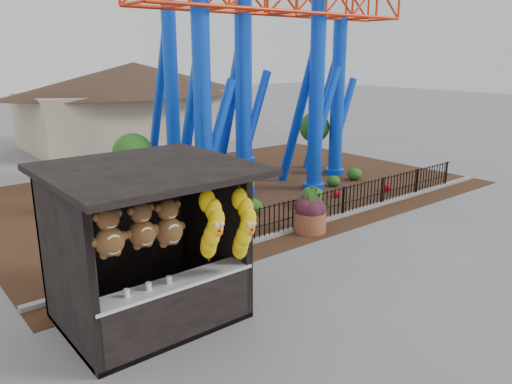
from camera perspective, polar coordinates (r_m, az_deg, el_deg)
ground at (r=11.17m, az=5.06°, el=-11.54°), size 120.00×120.00×0.00m
mulch_bed at (r=19.33m, az=-2.88°, el=0.34°), size 18.00×12.00×0.02m
curb at (r=15.73m, az=7.98°, el=-3.19°), size 18.00×0.18×0.12m
prize_booth at (r=9.58m, az=-11.71°, el=-6.40°), size 3.50×3.40×3.12m
picket_fence at (r=16.24m, az=10.21°, el=-1.06°), size 12.20×0.06×1.00m
roller_coaster at (r=19.56m, az=-0.77°, el=19.56°), size 11.00×6.37×10.82m
terracotta_planter at (r=14.76m, az=6.16°, el=-3.39°), size 1.02×1.02×0.61m
planter_foliage at (r=14.57m, az=6.23°, el=-1.06°), size 0.70×0.70×0.64m
potted_plant at (r=14.96m, az=7.08°, el=-2.79°), size 0.86×0.80×0.79m
landscaping at (r=18.14m, az=4.69°, el=0.21°), size 8.40×4.03×0.65m
pavilion at (r=30.10m, az=-13.68°, el=11.30°), size 15.00×15.00×4.80m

